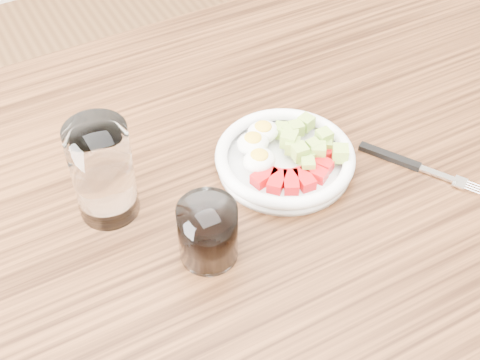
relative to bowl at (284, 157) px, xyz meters
name	(u,v)px	position (x,y,z in m)	size (l,w,h in m)	color
dining_table	(249,244)	(-0.07, -0.03, -0.12)	(1.50, 0.90, 0.77)	brown
bowl	(284,157)	(0.00, 0.00, 0.00)	(0.20, 0.20, 0.05)	white
fork	(407,163)	(0.15, -0.08, -0.01)	(0.11, 0.17, 0.01)	black
water_glass	(103,172)	(-0.24, 0.04, 0.05)	(0.08, 0.08, 0.14)	white
coffee_glass	(208,233)	(-0.16, -0.09, 0.02)	(0.07, 0.07, 0.08)	white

